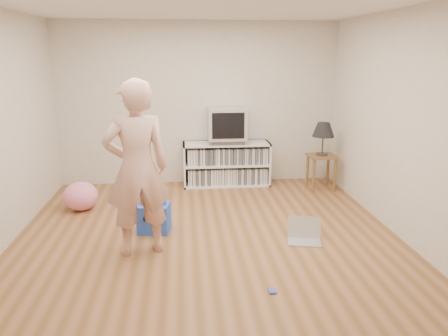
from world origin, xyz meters
TOP-DOWN VIEW (x-y plane):
  - ground at (0.00, 0.00)m, footprint 4.50×4.50m
  - walls at (0.00, 0.00)m, footprint 4.52×4.52m
  - ceiling at (0.00, 0.00)m, footprint 4.50×4.50m
  - media_unit at (0.44, 2.04)m, footprint 1.40×0.45m
  - dvd_deck at (0.44, 2.02)m, footprint 0.45×0.35m
  - crt_tv at (0.44, 2.02)m, footprint 0.60×0.53m
  - side_table at (1.91, 1.65)m, footprint 0.42×0.42m
  - table_lamp at (1.91, 1.65)m, footprint 0.34×0.34m
  - person at (-0.75, -0.40)m, footprint 0.78×0.61m
  - laptop at (1.11, -0.28)m, footprint 0.43×0.37m
  - playing_cards at (0.51, -1.36)m, footprint 0.07×0.09m
  - plush_blue at (-0.63, 0.16)m, footprint 0.41×0.36m
  - plush_pink at (-1.68, 1.02)m, footprint 0.50×0.50m

SIDE VIEW (x-z plane):
  - ground at x=0.00m, z-range 0.00..0.00m
  - playing_cards at x=0.51m, z-range 0.00..0.02m
  - laptop at x=1.11m, z-range -0.06..0.20m
  - plush_blue at x=-0.63m, z-range -0.03..0.39m
  - plush_pink at x=-1.68m, z-range 0.00..0.40m
  - media_unit at x=0.44m, z-range 0.00..0.70m
  - side_table at x=1.91m, z-range 0.14..0.69m
  - dvd_deck at x=0.44m, z-range 0.70..0.77m
  - person at x=-0.75m, z-range 0.00..1.87m
  - table_lamp at x=1.91m, z-range 0.68..1.20m
  - crt_tv at x=0.44m, z-range 0.77..1.27m
  - walls at x=0.00m, z-range 0.00..2.60m
  - ceiling at x=0.00m, z-range 2.60..2.60m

